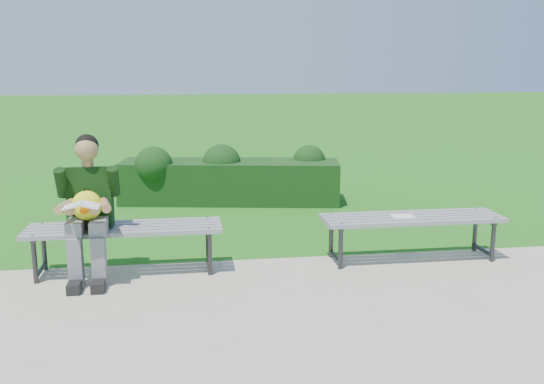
{
  "coord_description": "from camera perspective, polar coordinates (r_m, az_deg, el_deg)",
  "views": [
    {
      "loc": [
        -0.84,
        -5.83,
        1.92
      ],
      "look_at": [
        -0.0,
        -0.13,
        0.74
      ],
      "focal_mm": 40.0,
      "sensor_mm": 36.0,
      "label": 1
    }
  ],
  "objects": [
    {
      "name": "ground",
      "position": [
        6.19,
        -0.17,
        -6.47
      ],
      "size": [
        80.0,
        80.0,
        0.0
      ],
      "color": "#2E711D",
      "rests_on": "ground"
    },
    {
      "name": "hedge",
      "position": [
        8.81,
        -4.17,
        1.37
      ],
      "size": [
        3.22,
        1.31,
        0.85
      ],
      "color": "#0E3A11",
      "rests_on": "ground"
    },
    {
      "name": "paper_sheet",
      "position": [
        6.18,
        12.19,
        -2.23
      ],
      "size": [
        0.23,
        0.18,
        0.01
      ],
      "color": "white",
      "rests_on": "bench_right"
    },
    {
      "name": "walkway",
      "position": [
        4.58,
        3.02,
        -13.07
      ],
      "size": [
        30.0,
        3.5,
        0.02
      ],
      "color": "beige",
      "rests_on": "ground"
    },
    {
      "name": "bench_right",
      "position": [
        6.23,
        13.04,
        -2.7
      ],
      "size": [
        1.8,
        0.5,
        0.46
      ],
      "color": "gray",
      "rests_on": "walkway"
    },
    {
      "name": "seated_boy",
      "position": [
        5.72,
        -16.91,
        -1.09
      ],
      "size": [
        0.56,
        0.76,
        1.31
      ],
      "color": "slate",
      "rests_on": "walkway"
    },
    {
      "name": "bench_left",
      "position": [
        5.84,
        -13.69,
        -3.67
      ],
      "size": [
        1.8,
        0.5,
        0.46
      ],
      "color": "gray",
      "rests_on": "walkway"
    }
  ]
}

